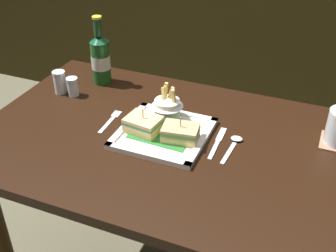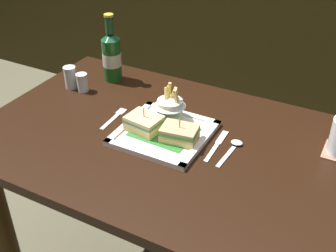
# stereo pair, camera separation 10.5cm
# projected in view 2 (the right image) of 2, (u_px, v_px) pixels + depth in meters

# --- Properties ---
(dining_table) EXTENTS (1.17, 0.74, 0.72)m
(dining_table) POSITION_uv_depth(u_px,v_px,m) (172.00, 184.00, 1.36)
(dining_table) COLOR black
(dining_table) RESTS_ON ground_plane
(square_plate) EXTENTS (0.26, 0.26, 0.02)m
(square_plate) POSITION_uv_depth(u_px,v_px,m) (164.00, 133.00, 1.29)
(square_plate) COLOR white
(square_plate) RESTS_ON dining_table
(sandwich_half_left) EXTENTS (0.11, 0.09, 0.08)m
(sandwich_half_left) POSITION_uv_depth(u_px,v_px,m) (144.00, 123.00, 1.29)
(sandwich_half_left) COLOR #D6BE8A
(sandwich_half_left) RESTS_ON square_plate
(sandwich_half_right) EXTENTS (0.11, 0.09, 0.07)m
(sandwich_half_right) POSITION_uv_depth(u_px,v_px,m) (179.00, 134.00, 1.24)
(sandwich_half_right) COLOR tan
(sandwich_half_right) RESTS_ON square_plate
(fries_cup) EXTENTS (0.10, 0.10, 0.12)m
(fries_cup) POSITION_uv_depth(u_px,v_px,m) (170.00, 106.00, 1.32)
(fries_cup) COLOR silver
(fries_cup) RESTS_ON square_plate
(beer_bottle) EXTENTS (0.07, 0.07, 0.25)m
(beer_bottle) POSITION_uv_depth(u_px,v_px,m) (112.00, 56.00, 1.55)
(beer_bottle) COLOR #194F1B
(beer_bottle) RESTS_ON dining_table
(fork) EXTENTS (0.03, 0.14, 0.00)m
(fork) POSITION_uv_depth(u_px,v_px,m) (115.00, 117.00, 1.37)
(fork) COLOR silver
(fork) RESTS_ON dining_table
(knife) EXTENTS (0.02, 0.17, 0.00)m
(knife) POSITION_uv_depth(u_px,v_px,m) (217.00, 144.00, 1.25)
(knife) COLOR silver
(knife) RESTS_ON dining_table
(spoon) EXTENTS (0.03, 0.14, 0.01)m
(spoon) POSITION_uv_depth(u_px,v_px,m) (234.00, 147.00, 1.23)
(spoon) COLOR silver
(spoon) RESTS_ON dining_table
(salt_shaker) EXTENTS (0.04, 0.04, 0.08)m
(salt_shaker) POSITION_uv_depth(u_px,v_px,m) (71.00, 79.00, 1.53)
(salt_shaker) COLOR silver
(salt_shaker) RESTS_ON dining_table
(pepper_shaker) EXTENTS (0.04, 0.04, 0.07)m
(pepper_shaker) POSITION_uv_depth(u_px,v_px,m) (82.00, 83.00, 1.51)
(pepper_shaker) COLOR silver
(pepper_shaker) RESTS_ON dining_table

